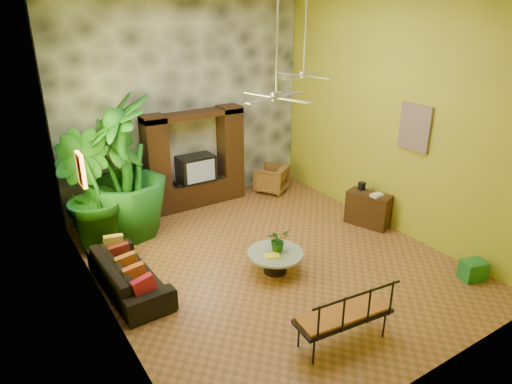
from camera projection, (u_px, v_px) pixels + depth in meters
ground at (270, 260)px, 8.69m from camera, size 7.00×7.00×0.00m
back_wall at (185, 99)px, 10.45m from camera, size 6.00×0.02×5.00m
left_wall at (91, 163)px, 6.24m from camera, size 0.02×7.00×5.00m
right_wall at (394, 111)px, 9.23m from camera, size 0.02×7.00×5.00m
stone_accent_wall at (186, 99)px, 10.41m from camera, size 5.98×0.10×4.98m
entertainment_center at (196, 166)px, 10.76m from camera, size 2.40×0.55×2.30m
ceiling_fan_front at (277, 83)px, 6.98m from camera, size 1.28×1.28×1.86m
ceiling_fan_back at (304, 64)px, 9.12m from camera, size 1.28×1.28×1.86m
wall_art_mask at (81, 170)px, 7.19m from camera, size 0.06×0.32×0.55m
wall_art_painting at (415, 128)px, 8.82m from camera, size 0.06×0.70×0.90m
sofa at (129, 274)px, 7.69m from camera, size 0.90×2.11×0.61m
wicker_armchair at (272, 179)px, 11.75m from camera, size 1.03×1.04×0.69m
tall_plant_a at (120, 178)px, 9.37m from camera, size 1.53×1.43×2.40m
tall_plant_b at (88, 193)px, 8.74m from camera, size 1.56×1.64×2.33m
tall_plant_c at (124, 168)px, 9.16m from camera, size 1.71×1.71×2.93m
coffee_table at (275, 259)px, 8.22m from camera, size 1.01×1.01×0.40m
centerpiece_plant at (278, 240)px, 8.14m from camera, size 0.42×0.37×0.42m
yellow_tray at (272, 256)px, 8.03m from camera, size 0.30×0.26×0.03m
iron_bench at (347, 314)px, 6.33m from camera, size 1.47×0.66×0.57m
side_console at (368, 209)px, 9.94m from camera, size 0.71×1.01×0.74m
green_bin at (473, 270)px, 8.03m from camera, size 0.47×0.41×0.35m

